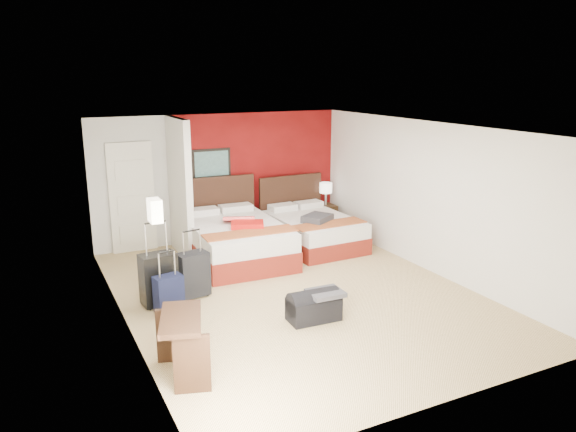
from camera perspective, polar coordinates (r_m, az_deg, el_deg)
ground at (r=8.53m, az=0.73°, el=-7.95°), size 6.50×6.50×0.00m
room_walls at (r=8.94m, az=-11.49°, el=1.29°), size 5.02×6.52×2.50m
red_accent_panel at (r=11.31m, az=-3.33°, el=4.27°), size 3.50×0.04×2.50m
partition_wall at (r=10.17m, az=-11.06°, el=2.86°), size 0.12×1.20×2.50m
entry_door at (r=10.62m, az=-15.76°, el=1.83°), size 0.82×0.06×2.05m
bed_left at (r=9.93m, az=-5.34°, el=-2.66°), size 1.64×2.28×0.67m
bed_right at (r=10.68m, az=2.69°, el=-1.63°), size 1.41×1.97×0.58m
red_suitcase_open at (r=9.77m, az=-4.64°, el=-0.60°), size 0.81×0.92×0.10m
jacket_bundle at (r=10.28m, az=3.03°, el=-0.24°), size 0.67×0.63×0.13m
nightstand at (r=11.81m, az=3.86°, el=-0.15°), size 0.40×0.40×0.55m
table_lamp at (r=11.69m, az=3.90°, el=2.28°), size 0.28×0.28×0.48m
suitcase_black at (r=8.20m, az=-13.16°, el=-6.50°), size 0.53×0.36×0.74m
suitcase_charcoal at (r=8.40m, az=-9.72°, el=-6.10°), size 0.49×0.35×0.66m
suitcase_navy at (r=7.93m, az=-12.16°, el=-8.03°), size 0.41×0.30×0.53m
duffel_bag at (r=7.60m, az=2.66°, el=-9.42°), size 0.71×0.40×0.35m
jacket_draped at (r=7.55m, az=3.87°, el=-7.90°), size 0.48×0.41×0.06m
desk at (r=6.33m, az=-10.84°, el=-13.04°), size 0.67×0.95×0.72m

